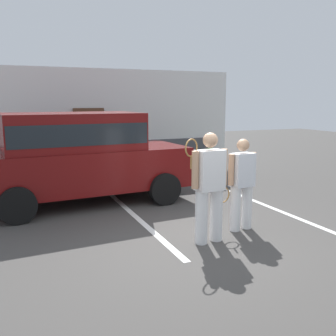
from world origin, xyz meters
TOP-DOWN VIEW (x-y plane):
  - ground_plane at (0.00, 0.00)m, footprint 40.00×40.00m
  - parking_stripe_1 at (-0.48, 1.50)m, footprint 0.12×4.40m
  - parking_stripe_2 at (2.47, 1.50)m, footprint 0.12×4.40m
  - house_frontage at (-0.01, 6.03)m, footprint 8.19×0.40m
  - parked_suv at (-1.30, 3.21)m, footprint 4.71×2.40m
  - tennis_player_man at (0.20, -0.08)m, footprint 0.80×0.33m
  - tennis_player_woman at (1.04, 0.25)m, footprint 0.88×0.31m
  - potted_plant_by_porch at (2.13, 4.84)m, footprint 0.57×0.57m
  - potted_plant_secondary at (3.06, 4.99)m, footprint 0.66×0.66m

SIDE VIEW (x-z plane):
  - ground_plane at x=0.00m, z-range 0.00..0.00m
  - parking_stripe_1 at x=-0.48m, z-range 0.00..0.01m
  - parking_stripe_2 at x=2.47m, z-range 0.00..0.01m
  - potted_plant_by_porch at x=2.13m, z-range 0.04..0.79m
  - potted_plant_secondary at x=3.06m, z-range 0.05..0.91m
  - tennis_player_woman at x=1.04m, z-range 0.03..1.68m
  - tennis_player_man at x=0.20m, z-range 0.04..1.86m
  - parked_suv at x=-1.30m, z-range 0.12..2.17m
  - house_frontage at x=-0.01m, z-range -0.10..3.14m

